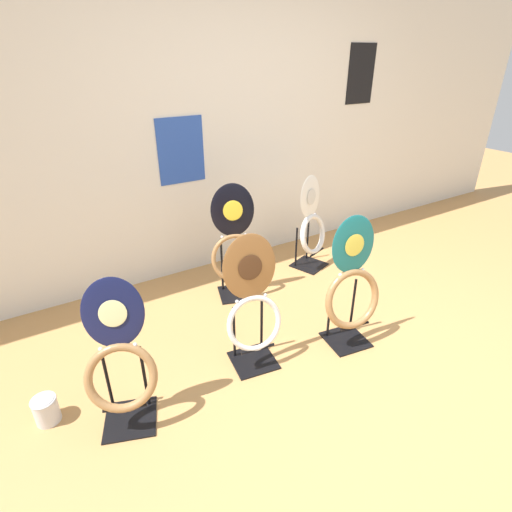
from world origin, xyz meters
TOP-DOWN VIEW (x-y plane):
  - ground_plane at (0.00, 0.00)m, footprint 14.00×14.00m
  - wall_back at (0.00, 2.11)m, footprint 8.00×0.07m
  - toilet_seat_display_woodgrain at (-0.67, 0.70)m, footprint 0.38×0.32m
  - toilet_seat_display_navy_moon at (-1.50, 0.65)m, footprint 0.41×0.37m
  - toilet_seat_display_teal_sax at (0.01, 0.52)m, footprint 0.44×0.32m
  - toilet_seat_display_jazz_black at (-0.36, 1.49)m, footprint 0.42×0.35m
  - toilet_seat_display_white_plain at (0.49, 1.55)m, footprint 0.40×0.36m
  - paint_can at (-1.89, 0.88)m, footprint 0.14×0.14m

SIDE VIEW (x-z plane):
  - ground_plane at x=0.00m, z-range 0.00..0.00m
  - paint_can at x=-1.89m, z-range 0.00..0.17m
  - toilet_seat_display_navy_moon at x=-1.50m, z-range -0.04..0.81m
  - toilet_seat_display_white_plain at x=0.49m, z-range -0.05..0.83m
  - toilet_seat_display_woodgrain at x=-0.67m, z-range -0.04..0.86m
  - toilet_seat_display_teal_sax at x=0.01m, z-range -0.04..0.90m
  - toilet_seat_display_jazz_black at x=-0.36m, z-range 0.00..0.95m
  - wall_back at x=0.00m, z-range 0.00..2.60m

